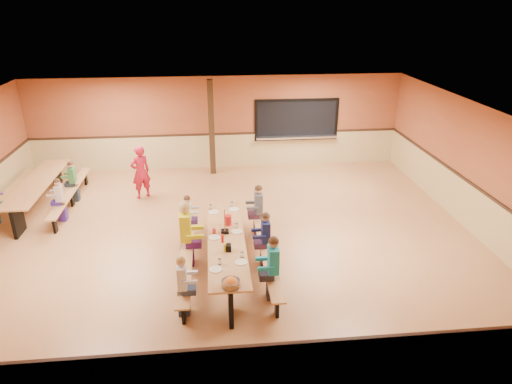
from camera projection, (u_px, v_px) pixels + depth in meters
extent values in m
plane|color=#A0663C|center=(225.00, 238.00, 10.83)|extent=(12.00, 12.00, 0.00)
cube|color=#984D2C|center=(217.00, 123.00, 14.81)|extent=(12.00, 0.04, 3.00)
cube|color=#984D2C|center=(237.00, 326.00, 5.67)|extent=(12.00, 0.04, 3.00)
cube|color=#984D2C|center=(476.00, 170.00, 10.80)|extent=(0.04, 10.00, 3.00)
cube|color=white|center=(221.00, 113.00, 9.65)|extent=(12.00, 10.00, 0.04)
cube|color=black|center=(297.00, 120.00, 15.01)|extent=(2.60, 0.06, 1.20)
cube|color=silver|center=(296.00, 137.00, 15.15)|extent=(2.70, 0.28, 0.06)
cube|color=black|center=(212.00, 128.00, 14.24)|extent=(0.18, 0.18, 3.00)
cube|color=#B67D48|center=(226.00, 240.00, 9.25)|extent=(0.75, 3.60, 0.04)
cube|color=black|center=(230.00, 302.00, 7.98)|extent=(0.08, 0.60, 0.70)
cube|color=black|center=(224.00, 222.00, 10.82)|extent=(0.08, 0.60, 0.70)
cube|color=#B67D48|center=(186.00, 255.00, 9.29)|extent=(0.26, 3.60, 0.04)
cube|color=black|center=(187.00, 264.00, 9.38)|extent=(0.06, 0.18, 0.41)
cube|color=#B67D48|center=(266.00, 251.00, 9.44)|extent=(0.26, 3.60, 0.04)
cube|color=black|center=(266.00, 260.00, 9.53)|extent=(0.06, 0.18, 0.41)
cube|color=#B67D48|center=(37.00, 182.00, 12.15)|extent=(0.75, 3.60, 0.04)
cube|color=black|center=(18.00, 221.00, 10.88)|extent=(0.08, 0.60, 0.70)
cube|color=black|center=(57.00, 175.00, 13.71)|extent=(0.08, 0.60, 0.70)
cube|color=#B67D48|center=(7.00, 193.00, 12.19)|extent=(0.26, 3.60, 0.04)
cube|color=black|center=(9.00, 201.00, 12.28)|extent=(0.06, 0.18, 0.41)
cube|color=#B67D48|center=(71.00, 191.00, 12.34)|extent=(0.26, 3.60, 0.04)
cube|color=black|center=(72.00, 199.00, 12.43)|extent=(0.06, 0.18, 0.41)
imported|color=#AB132A|center=(141.00, 172.00, 12.73)|extent=(0.67, 0.60, 1.53)
cylinder|color=red|center=(228.00, 220.00, 9.80)|extent=(0.16, 0.16, 0.22)
cube|color=black|center=(229.00, 248.00, 8.81)|extent=(0.10, 0.14, 0.13)
cylinder|color=yellow|center=(225.00, 248.00, 8.78)|extent=(0.06, 0.06, 0.17)
cylinder|color=#B2140F|center=(223.00, 238.00, 9.11)|extent=(0.06, 0.06, 0.17)
cube|color=black|center=(225.00, 231.00, 9.50)|extent=(0.16, 0.16, 0.06)
cube|color=#B67D48|center=(225.00, 219.00, 9.39)|extent=(0.02, 0.09, 0.50)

